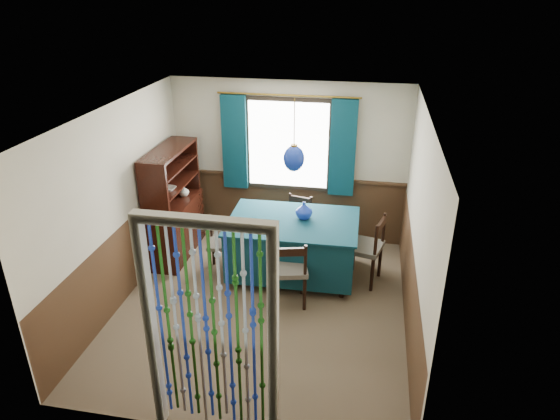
% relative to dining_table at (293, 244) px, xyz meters
% --- Properties ---
extents(floor, '(4.00, 4.00, 0.00)m').
position_rel_dining_table_xyz_m(floor, '(-0.26, -0.82, -0.48)').
color(floor, brown).
rests_on(floor, ground).
extents(ceiling, '(4.00, 4.00, 0.00)m').
position_rel_dining_table_xyz_m(ceiling, '(-0.26, -0.82, 2.02)').
color(ceiling, silver).
rests_on(ceiling, ground).
extents(wall_back, '(3.60, 0.00, 3.60)m').
position_rel_dining_table_xyz_m(wall_back, '(-0.26, 1.18, 0.77)').
color(wall_back, beige).
rests_on(wall_back, ground).
extents(wall_front, '(3.60, 0.00, 3.60)m').
position_rel_dining_table_xyz_m(wall_front, '(-0.26, -2.82, 0.77)').
color(wall_front, beige).
rests_on(wall_front, ground).
extents(wall_left, '(0.00, 4.00, 4.00)m').
position_rel_dining_table_xyz_m(wall_left, '(-2.06, -0.82, 0.77)').
color(wall_left, beige).
rests_on(wall_left, ground).
extents(wall_right, '(0.00, 4.00, 4.00)m').
position_rel_dining_table_xyz_m(wall_right, '(1.54, -0.82, 0.77)').
color(wall_right, beige).
rests_on(wall_right, ground).
extents(wainscot_back, '(3.60, 0.00, 3.60)m').
position_rel_dining_table_xyz_m(wainscot_back, '(-0.26, 1.16, 0.02)').
color(wainscot_back, '#442B19').
rests_on(wainscot_back, ground).
extents(wainscot_front, '(3.60, 0.00, 3.60)m').
position_rel_dining_table_xyz_m(wainscot_front, '(-0.26, -2.81, 0.02)').
color(wainscot_front, '#442B19').
rests_on(wainscot_front, ground).
extents(wainscot_left, '(0.00, 4.00, 4.00)m').
position_rel_dining_table_xyz_m(wainscot_left, '(-2.05, -0.82, 0.02)').
color(wainscot_left, '#442B19').
rests_on(wainscot_left, ground).
extents(wainscot_right, '(0.00, 4.00, 4.00)m').
position_rel_dining_table_xyz_m(wainscot_right, '(1.52, -0.82, 0.02)').
color(wainscot_right, '#442B19').
rests_on(wainscot_right, ground).
extents(window, '(1.32, 0.12, 1.42)m').
position_rel_dining_table_xyz_m(window, '(-0.26, 1.13, 1.07)').
color(window, black).
rests_on(window, wall_back).
extents(doorway, '(1.16, 0.12, 2.18)m').
position_rel_dining_table_xyz_m(doorway, '(-0.26, -2.76, 0.57)').
color(doorway, silver).
rests_on(doorway, ground).
extents(dining_table, '(1.77, 1.24, 0.85)m').
position_rel_dining_table_xyz_m(dining_table, '(0.00, 0.00, 0.00)').
color(dining_table, '#0C323E').
rests_on(dining_table, floor).
extents(chair_near, '(0.55, 0.53, 0.93)m').
position_rel_dining_table_xyz_m(chair_near, '(0.06, -0.70, 0.01)').
color(chair_near, black).
rests_on(chair_near, floor).
extents(chair_far, '(0.50, 0.48, 0.85)m').
position_rel_dining_table_xyz_m(chair_far, '(-0.06, 0.74, -0.03)').
color(chair_far, black).
rests_on(chair_far, floor).
extents(chair_left, '(0.45, 0.46, 0.81)m').
position_rel_dining_table_xyz_m(chair_left, '(-1.03, -0.08, -0.05)').
color(chair_left, black).
rests_on(chair_left, floor).
extents(chair_right, '(0.57, 0.58, 0.98)m').
position_rel_dining_table_xyz_m(chair_right, '(1.00, 0.02, 0.03)').
color(chair_right, black).
rests_on(chair_right, floor).
extents(sideboard, '(0.44, 1.27, 1.66)m').
position_rel_dining_table_xyz_m(sideboard, '(-1.82, 0.28, 0.10)').
color(sideboard, black).
rests_on(sideboard, floor).
extents(pendant_lamp, '(0.27, 0.27, 0.94)m').
position_rel_dining_table_xyz_m(pendant_lamp, '(0.00, 0.00, 1.25)').
color(pendant_lamp, olive).
rests_on(pendant_lamp, ceiling).
extents(vase_table, '(0.27, 0.27, 0.22)m').
position_rel_dining_table_xyz_m(vase_table, '(0.13, 0.10, 0.47)').
color(vase_table, navy).
rests_on(vase_table, dining_table).
extents(bowl_shelf, '(0.25, 0.25, 0.05)m').
position_rel_dining_table_xyz_m(bowl_shelf, '(-1.76, 0.04, 0.68)').
color(bowl_shelf, beige).
rests_on(bowl_shelf, sideboard).
extents(vase_sideboard, '(0.22, 0.22, 0.18)m').
position_rel_dining_table_xyz_m(vase_sideboard, '(-1.76, 0.58, 0.43)').
color(vase_sideboard, beige).
rests_on(vase_sideboard, sideboard).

